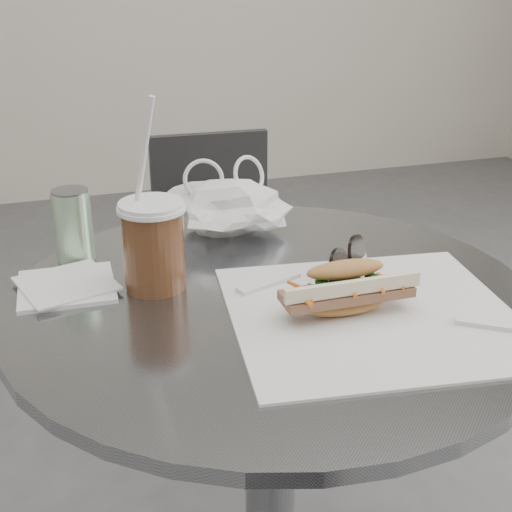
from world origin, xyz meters
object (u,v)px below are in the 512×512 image
object	(u,v)px
sunglasses	(346,260)
drink_can	(73,225)
chair_far	(223,300)
cafe_table	(271,449)
iced_coffee	(153,244)
banh_mi	(346,289)

from	to	relation	value
sunglasses	drink_can	bearing A→B (deg)	115.61
chair_far	sunglasses	xyz separation A→B (m)	(0.00, -0.73, 0.42)
cafe_table	sunglasses	bearing A→B (deg)	15.99
sunglasses	iced_coffee	bearing A→B (deg)	132.87
chair_far	banh_mi	distance (m)	0.97
iced_coffee	chair_far	bearing A→B (deg)	67.97
cafe_table	drink_can	distance (m)	0.47
cafe_table	banh_mi	xyz separation A→B (m)	(0.07, -0.09, 0.31)
iced_coffee	sunglasses	distance (m)	0.29
sunglasses	drink_can	size ratio (longest dim) A/B	0.87
chair_far	drink_can	xyz separation A→B (m)	(-0.38, -0.56, 0.46)
banh_mi	sunglasses	distance (m)	0.14
banh_mi	sunglasses	bearing A→B (deg)	65.28
iced_coffee	drink_can	size ratio (longest dim) A/B	2.44
chair_far	iced_coffee	xyz separation A→B (m)	(-0.28, -0.70, 0.47)
cafe_table	chair_far	world-z (taller)	chair_far
chair_far	sunglasses	size ratio (longest dim) A/B	7.59
chair_far	drink_can	distance (m)	0.82
cafe_table	banh_mi	bearing A→B (deg)	-51.25
drink_can	sunglasses	bearing A→B (deg)	-24.29
cafe_table	chair_far	distance (m)	0.79
cafe_table	iced_coffee	size ratio (longest dim) A/B	2.73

